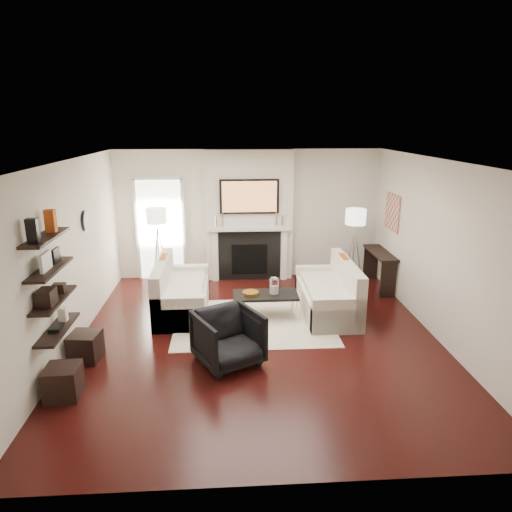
{
  "coord_description": "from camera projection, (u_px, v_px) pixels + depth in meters",
  "views": [
    {
      "loc": [
        -0.45,
        -6.43,
        3.22
      ],
      "look_at": [
        0.0,
        0.6,
        1.15
      ],
      "focal_mm": 32.0,
      "sensor_mm": 36.0,
      "label": 1
    }
  ],
  "objects": [
    {
      "name": "room_envelope",
      "position": [
        259.0,
        254.0,
        6.71
      ],
      "size": [
        6.0,
        6.0,
        6.0
      ],
      "color": "black",
      "rests_on": "ground"
    },
    {
      "name": "chimney_breast",
      "position": [
        249.0,
        216.0,
        9.46
      ],
      "size": [
        1.8,
        0.25,
        2.7
      ],
      "primitive_type": "cube",
      "color": "silver",
      "rests_on": "floor"
    },
    {
      "name": "fireplace_surround",
      "position": [
        250.0,
        256.0,
        9.56
      ],
      "size": [
        1.3,
        0.02,
        1.04
      ],
      "primitive_type": "cube",
      "color": "black",
      "rests_on": "floor"
    },
    {
      "name": "firebox",
      "position": [
        250.0,
        259.0,
        9.58
      ],
      "size": [
        0.75,
        0.02,
        0.65
      ],
      "primitive_type": "cube",
      "color": "black",
      "rests_on": "floor"
    },
    {
      "name": "mantel_pilaster_l",
      "position": [
        215.0,
        256.0,
        9.48
      ],
      "size": [
        0.12,
        0.08,
        1.1
      ],
      "primitive_type": "cube",
      "color": "white",
      "rests_on": "floor"
    },
    {
      "name": "mantel_pilaster_r",
      "position": [
        284.0,
        254.0,
        9.57
      ],
      "size": [
        0.12,
        0.08,
        1.1
      ],
      "primitive_type": "cube",
      "color": "white",
      "rests_on": "floor"
    },
    {
      "name": "mantel_shelf",
      "position": [
        250.0,
        229.0,
        9.35
      ],
      "size": [
        1.7,
        0.18,
        0.07
      ],
      "primitive_type": "cube",
      "color": "white",
      "rests_on": "chimney_breast"
    },
    {
      "name": "tv_body",
      "position": [
        249.0,
        197.0,
        9.18
      ],
      "size": [
        1.2,
        0.06,
        0.7
      ],
      "primitive_type": "cube",
      "color": "black",
      "rests_on": "chimney_breast"
    },
    {
      "name": "tv_screen",
      "position": [
        249.0,
        197.0,
        9.15
      ],
      "size": [
        1.1,
        0.0,
        0.62
      ],
      "primitive_type": "cube",
      "color": "#BF723F",
      "rests_on": "tv_body"
    },
    {
      "name": "candlestick_l_tall",
      "position": [
        223.0,
        220.0,
        9.27
      ],
      "size": [
        0.04,
        0.04,
        0.3
      ],
      "primitive_type": "cylinder",
      "color": "silver",
      "rests_on": "mantel_shelf"
    },
    {
      "name": "candlestick_l_short",
      "position": [
        216.0,
        222.0,
        9.27
      ],
      "size": [
        0.04,
        0.04,
        0.24
      ],
      "primitive_type": "cylinder",
      "color": "silver",
      "rests_on": "mantel_shelf"
    },
    {
      "name": "candlestick_r_tall",
      "position": [
        276.0,
        219.0,
        9.34
      ],
      "size": [
        0.04,
        0.04,
        0.3
      ],
      "primitive_type": "cylinder",
      "color": "silver",
      "rests_on": "mantel_shelf"
    },
    {
      "name": "candlestick_r_short",
      "position": [
        283.0,
        221.0,
        9.35
      ],
      "size": [
        0.04,
        0.04,
        0.24
      ],
      "primitive_type": "cylinder",
      "color": "silver",
      "rests_on": "mantel_shelf"
    },
    {
      "name": "hallway_panel",
      "position": [
        161.0,
        230.0,
        9.53
      ],
      "size": [
        0.9,
        0.02,
        2.1
      ],
      "primitive_type": "cube",
      "color": "white",
      "rests_on": "floor"
    },
    {
      "name": "door_trim_l",
      "position": [
        137.0,
        231.0,
        9.48
      ],
      "size": [
        0.06,
        0.06,
        2.16
      ],
      "primitive_type": "cube",
      "color": "white",
      "rests_on": "floor"
    },
    {
      "name": "door_trim_r",
      "position": [
        184.0,
        230.0,
        9.54
      ],
      "size": [
        0.06,
        0.06,
        2.16
      ],
      "primitive_type": "cube",
      "color": "white",
      "rests_on": "floor"
    },
    {
      "name": "door_trim_top",
      "position": [
        157.0,
        178.0,
        9.21
      ],
      "size": [
        1.02,
        0.06,
        0.06
      ],
      "primitive_type": "cube",
      "color": "white",
      "rests_on": "wall_back"
    },
    {
      "name": "rug",
      "position": [
        254.0,
        322.0,
        7.64
      ],
      "size": [
        2.6,
        2.0,
        0.01
      ],
      "primitive_type": "cube",
      "color": "beige",
      "rests_on": "floor"
    },
    {
      "name": "loveseat_left_base",
      "position": [
        183.0,
        300.0,
        8.01
      ],
      "size": [
        0.85,
        1.8,
        0.42
      ],
      "primitive_type": "cube",
      "color": "beige",
      "rests_on": "floor"
    },
    {
      "name": "loveseat_left_back",
      "position": [
        163.0,
        284.0,
        7.9
      ],
      "size": [
        0.18,
        1.8,
        0.8
      ],
      "primitive_type": "cube",
      "color": "beige",
      "rests_on": "floor"
    },
    {
      "name": "loveseat_left_arm_n",
      "position": [
        178.0,
        314.0,
        7.21
      ],
      "size": [
        0.85,
        0.18,
        0.6
      ],
      "primitive_type": "cube",
      "color": "beige",
      "rests_on": "floor"
    },
    {
      "name": "loveseat_left_arm_s",
      "position": [
        187.0,
        280.0,
        8.76
      ],
      "size": [
        0.85,
        0.18,
        0.6
      ],
      "primitive_type": "cube",
      "color": "beige",
      "rests_on": "floor"
    },
    {
      "name": "loveseat_left_cushion",
      "position": [
        185.0,
        286.0,
        7.94
      ],
      "size": [
        0.63,
        1.44,
        0.1
      ],
      "primitive_type": "cube",
      "color": "beige",
      "rests_on": "loveseat_left_base"
    },
    {
      "name": "pillow_left_orange",
      "position": [
        164.0,
        267.0,
        8.13
      ],
      "size": [
        0.1,
        0.42,
        0.42
      ],
      "primitive_type": "cube",
      "color": "#A74714",
      "rests_on": "loveseat_left_cushion"
    },
    {
      "name": "pillow_left_charcoal",
      "position": [
        160.0,
        279.0,
        7.56
      ],
      "size": [
        0.1,
        0.4,
        0.4
      ],
      "primitive_type": "cube",
      "color": "black",
      "rests_on": "loveseat_left_cushion"
    },
    {
      "name": "loveseat_right_base",
      "position": [
        327.0,
        301.0,
        7.97
      ],
      "size": [
        0.85,
        1.8,
        0.42
      ],
      "primitive_type": "cube",
      "color": "beige",
      "rests_on": "floor"
    },
    {
      "name": "loveseat_right_back",
      "position": [
        347.0,
        284.0,
        7.9
      ],
      "size": [
        0.18,
        1.8,
        0.8
      ],
      "primitive_type": "cube",
      "color": "beige",
      "rests_on": "floor"
    },
    {
      "name": "loveseat_right_arm_n",
      "position": [
        338.0,
        315.0,
        7.17
      ],
      "size": [
        0.85,
        0.18,
        0.6
      ],
      "primitive_type": "cube",
      "color": "beige",
      "rests_on": "floor"
    },
    {
      "name": "loveseat_right_arm_s",
      "position": [
        318.0,
        281.0,
        8.72
      ],
      "size": [
        0.85,
        0.18,
        0.6
      ],
      "primitive_type": "cube",
      "color": "beige",
      "rests_on": "floor"
    },
    {
      "name": "loveseat_right_cushion",
      "position": [
        325.0,
        287.0,
        7.9
      ],
      "size": [
        0.63,
        1.44,
        0.1
      ],
      "primitive_type": "cube",
      "color": "beige",
      "rests_on": "loveseat_right_base"
    },
    {
      "name": "pillow_right_orange",
      "position": [
        343.0,
        267.0,
        8.13
      ],
      "size": [
        0.1,
        0.42,
        0.42
      ],
      "primitive_type": "cube",
      "color": "#A74714",
      "rests_on": "loveseat_right_cushion"
    },
    {
      "name": "pillow_right_charcoal",
      "position": [
        352.0,
        279.0,
        7.56
      ],
      "size": [
        0.1,
        0.4,
        0.4
      ],
      "primitive_type": "cube",
      "color": "black",
      "rests_on": "loveseat_right_cushion"
    },
    {
      "name": "coffee_table",
      "position": [
        265.0,
        295.0,
        7.74
      ],
      "size": [
        1.1,
        0.55,
        0.04
      ],
      "primitive_type": "cube",
      "color": "black",
      "rests_on": "floor"
    },
    {
      "name": "coffee_leg_nw",
      "position": [
        236.0,
        312.0,
        7.56
      ],
      "size": [
        0.02,
        0.02,
        0.38
      ],
      "primitive_type": "cylinder",
      "color": "silver",
      "rests_on": "floor"
    },
    {
      "name": "coffee_leg_ne",
      "position": [
        296.0,
        311.0,
        7.62
      ],
      "size": [
        0.02,
        0.02,
        0.38
      ],
      "primitive_type": "cylinder",
      "color": "silver",
      "rests_on": "floor"
    },
    {
      "name": "coffee_leg_sw",
      "position": [
        236.0,
        302.0,
        7.98
      ],
      "size": [
        0.02,
        0.02,
        0.38
      ],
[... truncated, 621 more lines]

